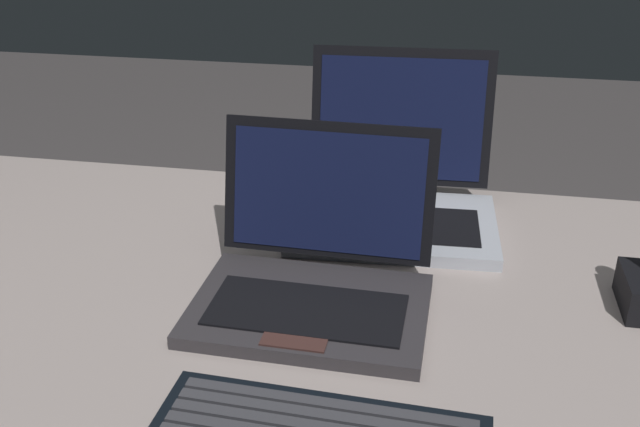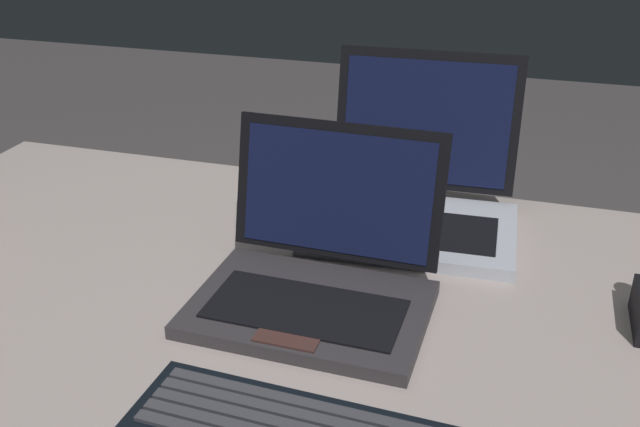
% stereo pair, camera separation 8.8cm
% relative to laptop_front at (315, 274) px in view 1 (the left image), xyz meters
% --- Properties ---
extents(desk, '(1.44, 0.79, 0.75)m').
position_rel_laptop_front_xyz_m(desk, '(-0.04, 0.02, -0.17)').
color(desk, '#A0928D').
rests_on(desk, ground).
extents(laptop_front, '(0.31, 0.26, 0.22)m').
position_rel_laptop_front_xyz_m(laptop_front, '(0.00, 0.00, 0.00)').
color(laptop_front, '#2F2C2F').
rests_on(laptop_front, desk).
extents(laptop_rear, '(0.33, 0.29, 0.25)m').
position_rel_laptop_front_xyz_m(laptop_rear, '(0.08, 0.27, 0.01)').
color(laptop_rear, '#AEB3BE').
rests_on(laptop_rear, desk).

